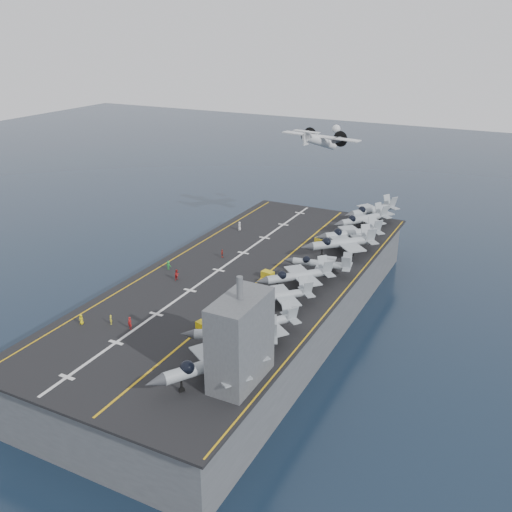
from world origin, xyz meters
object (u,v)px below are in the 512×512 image
at_px(fighter_jet_0, 213,363).
at_px(tow_cart_a, 202,326).
at_px(island_superstructure, 240,330).
at_px(transport_plane, 320,141).

bearing_deg(fighter_jet_0, tow_cart_a, 127.77).
relative_size(island_superstructure, tow_cart_a, 6.89).
distance_m(island_superstructure, tow_cart_a, 16.52).
xyz_separation_m(island_superstructure, transport_plane, (-21.81, 84.36, 7.82)).
distance_m(fighter_jet_0, tow_cart_a, 14.37).
bearing_deg(island_superstructure, transport_plane, 104.50).
height_order(island_superstructure, tow_cart_a, island_superstructure).
bearing_deg(fighter_jet_0, transport_plane, 102.27).
height_order(island_superstructure, transport_plane, transport_plane).
bearing_deg(tow_cart_a, island_superstructure, -38.41).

